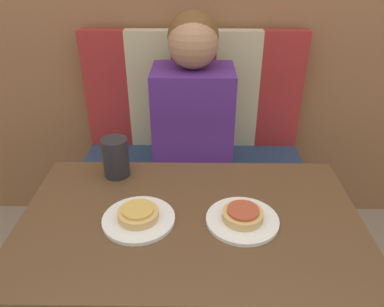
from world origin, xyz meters
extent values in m
cube|color=navy|center=(0.00, 0.67, 0.25)|extent=(1.08, 0.56, 0.49)
cube|color=maroon|center=(-0.43, 0.91, 0.79)|extent=(0.22, 0.07, 0.59)
cube|color=tan|center=(-0.22, 0.91, 0.79)|extent=(0.22, 0.07, 0.59)
cube|color=maroon|center=(0.00, 0.91, 0.79)|extent=(0.22, 0.07, 0.59)
cube|color=tan|center=(0.22, 0.91, 0.79)|extent=(0.22, 0.07, 0.59)
cube|color=maroon|center=(0.43, 0.91, 0.79)|extent=(0.22, 0.07, 0.59)
cube|color=brown|center=(0.00, 0.00, 0.71)|extent=(1.02, 0.63, 0.03)
cylinder|color=brown|center=(0.00, 0.00, 0.35)|extent=(0.10, 0.10, 0.69)
cube|color=#4C237A|center=(0.00, 0.67, 0.73)|extent=(0.35, 0.26, 0.48)
sphere|color=#9E7051|center=(0.00, 0.67, 1.08)|extent=(0.21, 0.21, 0.21)
sphere|color=brown|center=(0.00, 0.69, 1.10)|extent=(0.21, 0.21, 0.21)
cylinder|color=white|center=(-0.15, -0.02, 0.73)|extent=(0.21, 0.21, 0.01)
cylinder|color=white|center=(0.15, -0.02, 0.73)|extent=(0.21, 0.21, 0.01)
cylinder|color=tan|center=(-0.15, -0.02, 0.75)|extent=(0.12, 0.12, 0.03)
cylinder|color=gold|center=(-0.15, -0.02, 0.77)|extent=(0.09, 0.09, 0.01)
cylinder|color=tan|center=(0.15, -0.02, 0.75)|extent=(0.12, 0.12, 0.03)
cylinder|color=#AD472D|center=(0.15, -0.02, 0.77)|extent=(0.09, 0.09, 0.01)
cylinder|color=#232328|center=(-0.26, 0.23, 0.80)|extent=(0.09, 0.09, 0.14)
camera|label=1|loc=(0.02, -0.88, 1.44)|focal=35.00mm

